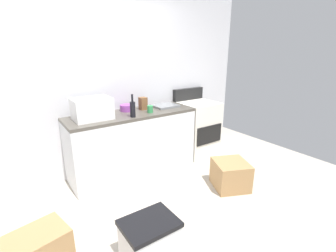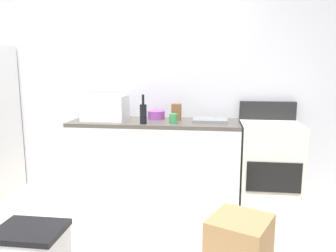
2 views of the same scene
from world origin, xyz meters
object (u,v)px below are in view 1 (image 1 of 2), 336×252
at_px(coffee_mug, 150,109).
at_px(mixing_bowl, 127,108).
at_px(microwave, 92,109).
at_px(wine_bottle, 133,109).
at_px(storage_bin, 150,240).
at_px(cardboard_box_medium, 230,175).
at_px(stove_oven, 197,127).
at_px(knife_block, 143,103).

height_order(coffee_mug, mixing_bowl, coffee_mug).
distance_m(microwave, wine_bottle, 0.50).
distance_m(wine_bottle, storage_bin, 1.63).
distance_m(microwave, storage_bin, 1.72).
relative_size(microwave, cardboard_box_medium, 1.07).
relative_size(cardboard_box_medium, storage_bin, 0.94).
relative_size(mixing_bowl, cardboard_box_medium, 0.44).
xyz_separation_m(wine_bottle, cardboard_box_medium, (0.92, -0.91, -0.83)).
bearing_deg(microwave, stove_oven, 0.36).
bearing_deg(knife_block, coffee_mug, -92.29).
bearing_deg(knife_block, cardboard_box_medium, -62.82).
bearing_deg(wine_bottle, coffee_mug, 12.90).
bearing_deg(mixing_bowl, wine_bottle, -102.49).
distance_m(coffee_mug, mixing_bowl, 0.36).
xyz_separation_m(cardboard_box_medium, storage_bin, (-1.46, -0.39, 0.01)).
bearing_deg(knife_block, mixing_bowl, 165.12).
bearing_deg(wine_bottle, knife_block, 42.44).
bearing_deg(coffee_mug, storage_bin, -121.34).
bearing_deg(coffee_mug, microwave, 170.44).
bearing_deg(mixing_bowl, stove_oven, -6.33).
bearing_deg(cardboard_box_medium, microwave, 141.37).
bearing_deg(stove_oven, coffee_mug, -172.05).
distance_m(microwave, cardboard_box_medium, 1.97).
height_order(microwave, coffee_mug, microwave).
xyz_separation_m(microwave, coffee_mug, (0.76, -0.13, -0.09)).
bearing_deg(mixing_bowl, microwave, -164.80).
distance_m(microwave, coffee_mug, 0.78).
relative_size(stove_oven, coffee_mug, 11.00).
distance_m(mixing_bowl, storage_bin, 1.91).
bearing_deg(mixing_bowl, knife_block, -14.88).
distance_m(knife_block, mixing_bowl, 0.24).
height_order(mixing_bowl, storage_bin, mixing_bowl).
distance_m(stove_oven, wine_bottle, 1.43).
bearing_deg(microwave, knife_block, 6.27).
xyz_separation_m(knife_block, cardboard_box_medium, (0.61, -1.19, -0.81)).
relative_size(stove_oven, wine_bottle, 3.67).
distance_m(knife_block, storage_bin, 1.97).
xyz_separation_m(stove_oven, wine_bottle, (-1.30, -0.21, 0.54)).
xyz_separation_m(stove_oven, knife_block, (-0.99, 0.07, 0.52)).
xyz_separation_m(knife_block, storage_bin, (-0.84, -1.59, -0.80)).
distance_m(stove_oven, knife_block, 1.12).
distance_m(wine_bottle, knife_block, 0.42).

